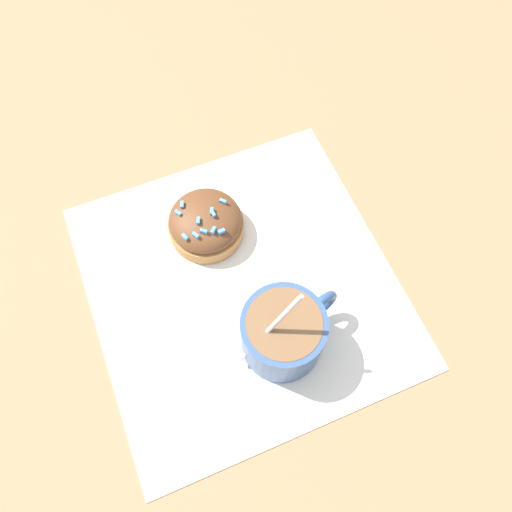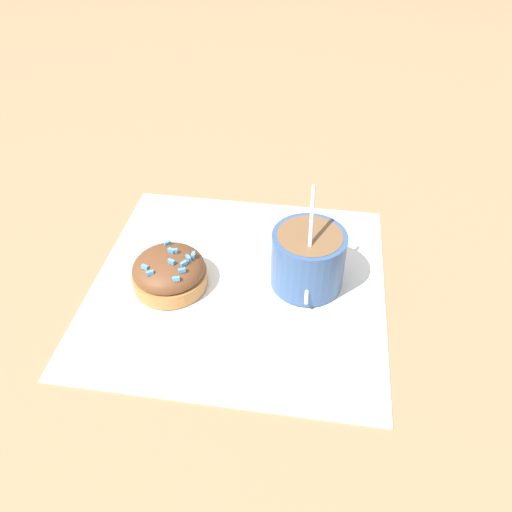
# 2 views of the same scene
# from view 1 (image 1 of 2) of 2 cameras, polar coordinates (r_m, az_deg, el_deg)

# --- Properties ---
(ground_plane) EXTENTS (3.00, 3.00, 0.00)m
(ground_plane) POSITION_cam_1_polar(r_m,az_deg,el_deg) (0.51, -1.56, -3.35)
(ground_plane) COLOR #93704C
(paper_napkin) EXTENTS (0.33, 0.32, 0.00)m
(paper_napkin) POSITION_cam_1_polar(r_m,az_deg,el_deg) (0.51, -1.57, -3.29)
(paper_napkin) COLOR white
(paper_napkin) RESTS_ON ground_plane
(coffee_cup) EXTENTS (0.08, 0.11, 0.12)m
(coffee_cup) POSITION_cam_1_polar(r_m,az_deg,el_deg) (0.45, 3.22, -8.67)
(coffee_cup) COLOR #335184
(coffee_cup) RESTS_ON paper_napkin
(frosted_pastry) EXTENTS (0.08, 0.08, 0.04)m
(frosted_pastry) POSITION_cam_1_polar(r_m,az_deg,el_deg) (0.52, -5.79, 3.79)
(frosted_pastry) COLOR #B2753D
(frosted_pastry) RESTS_ON paper_napkin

